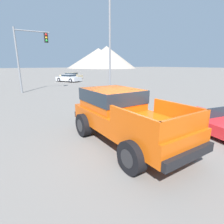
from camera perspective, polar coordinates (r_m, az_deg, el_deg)
The scene contains 7 objects.
ground_plane at distance 6.62m, azimuth 6.64°, elevation -8.96°, with size 320.00×320.00×0.00m, color slate.
orange_pickup_truck at distance 6.24m, azimuth 3.12°, elevation -0.25°, with size 2.41×5.02×1.82m.
parked_car_silver at distance 29.49m, azimuth -13.98°, elevation 10.75°, with size 3.48×4.39×1.20m.
parked_car_tan at distance 36.55m, azimuth -13.19°, elevation 11.57°, with size 3.84×4.81×1.17m.
traffic_light_main at distance 19.53m, azimuth -25.23°, elevation 18.14°, with size 3.22×0.38×6.02m.
street_lamp_post at distance 12.82m, azimuth -0.74°, elevation 26.15°, with size 0.90×0.24×8.66m.
distant_mountain_range at distance 121.24m, azimuth -25.46°, elevation 16.34°, with size 140.66×61.55×17.82m.
Camera 1 is at (-3.77, -4.72, 2.70)m, focal length 28.00 mm.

